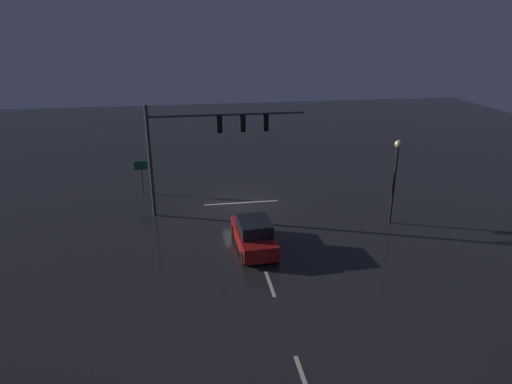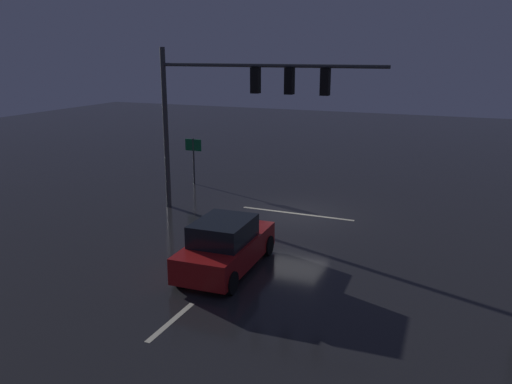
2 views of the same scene
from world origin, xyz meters
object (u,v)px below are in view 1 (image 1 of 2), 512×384
object	(u,v)px
car_approaching	(254,235)
route_sign	(141,170)
street_lamp_left_kerb	(396,166)
traffic_signal_assembly	(207,136)

from	to	relation	value
car_approaching	route_sign	bearing A→B (deg)	-55.56
street_lamp_left_kerb	route_sign	world-z (taller)	street_lamp_left_kerb
car_approaching	street_lamp_left_kerb	size ratio (longest dim) A/B	0.86
traffic_signal_assembly	route_sign	xyz separation A→B (m)	(4.45, -4.09, -3.24)
street_lamp_left_kerb	route_sign	distance (m)	17.00
car_approaching	route_sign	xyz separation A→B (m)	(6.49, -9.46, 0.95)
route_sign	car_approaching	bearing A→B (deg)	124.44
traffic_signal_assembly	car_approaching	distance (m)	7.11
traffic_signal_assembly	route_sign	bearing A→B (deg)	-42.57
street_lamp_left_kerb	route_sign	bearing A→B (deg)	-26.60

